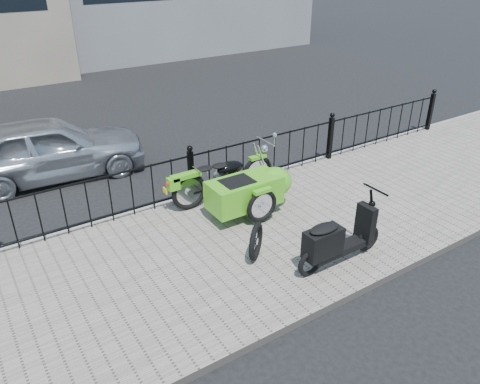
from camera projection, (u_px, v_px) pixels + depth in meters
ground at (228, 234)px, 8.05m from camera, size 120.00×120.00×0.00m
sidewalk at (244, 245)px, 7.65m from camera, size 30.00×3.80×0.12m
curb at (189, 198)px, 9.09m from camera, size 30.00×0.10×0.12m
iron_fence at (191, 176)px, 8.75m from camera, size 14.11×0.11×1.08m
motorcycle_sidecar at (248, 186)px, 8.34m from camera, size 2.28×1.48×0.98m
scooter at (336, 241)px, 6.88m from camera, size 1.62×0.47×1.10m
spare_tire at (256, 241)px, 7.09m from camera, size 0.51×0.46×0.60m
sedan_car at (49, 148)px, 9.76m from camera, size 4.01×1.92×1.32m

